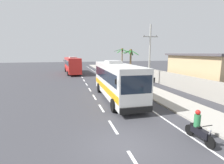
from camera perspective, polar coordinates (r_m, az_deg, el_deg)
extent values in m
plane|color=#3A3A3F|center=(9.00, 4.04, -20.23)|extent=(160.00, 160.00, 0.00)
cube|color=#A8A399|center=(20.22, 13.20, -3.11)|extent=(3.20, 90.00, 0.14)
cube|color=white|center=(7.75, 8.28, -25.81)|extent=(0.16, 2.00, 0.01)
cube|color=white|center=(10.77, 0.35, -14.88)|extent=(0.16, 2.00, 0.01)
cube|color=white|center=(14.11, -3.61, -8.80)|extent=(0.16, 2.00, 0.01)
cube|color=white|center=(17.58, -5.96, -5.06)|extent=(0.16, 2.00, 0.01)
cube|color=white|center=(21.13, -7.52, -2.56)|extent=(0.16, 2.00, 0.01)
cube|color=white|center=(24.71, -8.62, -0.78)|extent=(0.16, 2.00, 0.01)
cube|color=white|center=(28.32, -9.44, 0.54)|extent=(0.16, 2.00, 0.01)
cube|color=white|center=(31.95, -10.07, 1.57)|extent=(0.16, 2.00, 0.01)
cube|color=white|center=(35.58, -10.58, 2.39)|extent=(0.16, 2.00, 0.01)
cube|color=white|center=(39.23, -10.99, 3.05)|extent=(0.16, 2.00, 0.01)
cube|color=white|center=(42.88, -11.33, 3.61)|extent=(0.16, 2.00, 0.01)
cube|color=white|center=(46.53, -11.62, 4.07)|extent=(0.16, 2.00, 0.01)
cube|color=white|center=(50.19, -11.87, 4.47)|extent=(0.16, 2.00, 0.01)
cube|color=white|center=(53.85, -12.08, 4.81)|extent=(0.16, 2.00, 0.01)
cube|color=white|center=(57.52, -12.27, 5.11)|extent=(0.16, 2.00, 0.01)
cube|color=white|center=(23.67, 0.98, -1.14)|extent=(0.14, 70.00, 0.01)
cube|color=#9E998E|center=(25.34, 16.66, 1.38)|extent=(0.24, 60.00, 1.93)
cube|color=silver|center=(16.53, 1.48, 0.79)|extent=(2.64, 10.52, 3.04)
cube|color=#192333|center=(16.64, 1.31, 2.71)|extent=(2.65, 9.68, 0.97)
cube|color=#192333|center=(11.59, 8.28, -0.91)|extent=(2.26, 0.14, 1.28)
cube|color=orange|center=(16.65, 1.47, -1.54)|extent=(2.67, 10.31, 0.55)
cube|color=black|center=(11.96, 8.23, -9.39)|extent=(2.41, 0.20, 0.44)
cube|color=#B7B7B7|center=(17.61, 0.37, 6.79)|extent=(1.39, 2.33, 0.28)
cube|color=black|center=(12.33, 14.01, 0.62)|extent=(0.12, 0.08, 0.36)
cube|color=black|center=(11.30, 1.28, 0.09)|extent=(0.12, 0.08, 0.36)
cylinder|color=black|center=(13.86, 10.34, -7.06)|extent=(0.34, 1.05, 1.04)
cylinder|color=black|center=(13.09, 0.60, -7.91)|extent=(0.34, 1.05, 1.04)
cylinder|color=black|center=(20.07, 2.41, -1.64)|extent=(0.34, 1.05, 1.04)
cylinder|color=black|center=(19.55, -4.37, -1.97)|extent=(0.34, 1.05, 1.04)
cube|color=red|center=(38.30, -13.30, 5.69)|extent=(3.30, 12.09, 3.05)
cube|color=#192333|center=(38.07, -13.30, 6.47)|extent=(3.26, 11.14, 0.98)
cube|color=#192333|center=(44.17, -14.12, 6.76)|extent=(2.24, 0.26, 1.28)
cube|color=red|center=(38.35, -13.26, 4.66)|extent=(3.32, 11.86, 0.55)
cube|color=black|center=(44.38, -14.03, 4.47)|extent=(2.39, 0.33, 0.44)
cube|color=#B7B7B7|center=(36.74, -13.16, 8.13)|extent=(1.53, 2.72, 0.28)
cube|color=black|center=(43.85, -15.94, 6.96)|extent=(0.13, 0.09, 0.36)
cube|color=black|center=(44.09, -12.28, 7.13)|extent=(0.13, 0.09, 0.36)
cylinder|color=black|center=(42.47, -15.41, 4.09)|extent=(0.40, 1.06, 1.04)
cylinder|color=black|center=(42.68, -12.21, 4.25)|extent=(0.40, 1.06, 1.04)
cylinder|color=black|center=(34.76, -14.56, 2.93)|extent=(0.40, 1.06, 1.04)
cylinder|color=black|center=(35.02, -10.66, 3.12)|extent=(0.40, 1.06, 1.04)
cylinder|color=black|center=(25.28, -0.72, 0.25)|extent=(0.13, 0.60, 0.60)
cylinder|color=black|center=(26.57, -1.55, 0.71)|extent=(0.15, 0.60, 0.60)
cube|color=#1E7F38|center=(25.84, -1.12, 0.95)|extent=(0.29, 1.11, 0.36)
cube|color=black|center=(26.09, -1.30, 1.48)|extent=(0.27, 0.61, 0.12)
cylinder|color=gray|center=(25.34, -0.80, 0.96)|extent=(0.07, 0.32, 0.67)
cylinder|color=black|center=(25.37, -0.86, 1.97)|extent=(0.56, 0.06, 0.04)
sphere|color=#EAEACC|center=(25.28, -0.78, 1.62)|extent=(0.14, 0.14, 0.14)
cylinder|color=#75388E|center=(26.00, -1.27, 2.21)|extent=(0.32, 0.32, 0.68)
sphere|color=red|center=(25.94, -1.28, 3.23)|extent=(0.26, 0.26, 0.26)
cylinder|color=black|center=(9.72, 30.10, -17.22)|extent=(0.11, 0.60, 0.60)
cylinder|color=black|center=(10.60, 24.71, -14.50)|extent=(0.13, 0.60, 0.60)
cube|color=black|center=(10.03, 27.57, -14.78)|extent=(0.25, 1.10, 0.36)
cube|color=black|center=(10.15, 26.48, -13.16)|extent=(0.25, 0.60, 0.12)
cylinder|color=gray|center=(9.67, 29.73, -15.37)|extent=(0.06, 0.32, 0.67)
cylinder|color=black|center=(9.56, 29.53, -12.76)|extent=(0.56, 0.05, 0.04)
sphere|color=#EAEACC|center=(9.54, 29.98, -13.77)|extent=(0.14, 0.14, 0.14)
cylinder|color=#2D7A47|center=(10.00, 26.82, -11.55)|extent=(0.32, 0.32, 0.64)
sphere|color=red|center=(9.85, 27.03, -9.10)|extent=(0.26, 0.26, 0.26)
cylinder|color=#9E9E99|center=(24.77, 12.58, 8.87)|extent=(0.24, 0.24, 8.38)
cube|color=#9E9E99|center=(24.86, 12.80, 14.70)|extent=(2.29, 0.12, 0.12)
cylinder|color=#4C4742|center=(24.47, 10.84, 15.13)|extent=(0.08, 0.08, 0.16)
cylinder|color=#4C4742|center=(25.30, 14.71, 14.81)|extent=(0.08, 0.08, 0.16)
cylinder|color=brown|center=(40.07, 3.42, 7.13)|extent=(0.26, 0.26, 5.27)
ellipsoid|color=#28702D|center=(40.44, 4.61, 10.39)|extent=(1.89, 0.63, 1.00)
ellipsoid|color=#28702D|center=(41.00, 3.54, 10.61)|extent=(1.07, 1.96, 0.69)
ellipsoid|color=#28702D|center=(40.17, 2.06, 10.65)|extent=(1.93, 1.18, 0.67)
ellipsoid|color=#28702D|center=(39.40, 2.54, 10.36)|extent=(1.78, 1.16, 1.08)
ellipsoid|color=#28702D|center=(39.25, 4.28, 10.65)|extent=(0.92, 1.99, 0.67)
sphere|color=brown|center=(40.04, 3.46, 10.97)|extent=(0.56, 0.56, 0.56)
cylinder|color=brown|center=(33.89, 6.27, 6.30)|extent=(0.35, 0.35, 4.92)
ellipsoid|color=#28702D|center=(34.24, 7.71, 9.75)|extent=(1.91, 0.54, 1.11)
ellipsoid|color=#28702D|center=(34.69, 6.71, 9.72)|extent=(1.37, 1.71, 1.18)
ellipsoid|color=#28702D|center=(34.53, 5.19, 10.03)|extent=(1.11, 1.97, 0.84)
ellipsoid|color=#28702D|center=(33.46, 4.75, 10.11)|extent=(2.02, 0.41, 0.77)
ellipsoid|color=#28702D|center=(32.85, 6.11, 10.05)|extent=(1.27, 1.93, 0.82)
ellipsoid|color=#28702D|center=(33.31, 7.68, 9.83)|extent=(1.39, 1.78, 1.03)
sphere|color=brown|center=(33.83, 6.35, 10.55)|extent=(0.56, 0.56, 0.56)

